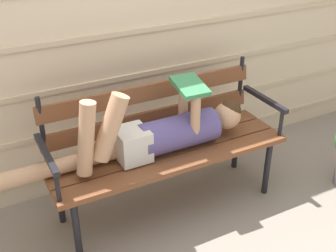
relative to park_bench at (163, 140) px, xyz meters
name	(u,v)px	position (x,y,z in m)	size (l,w,h in m)	color
ground_plane	(172,210)	(0.00, -0.12, -0.52)	(12.00, 12.00, 0.00)	gray
house_siding	(130,31)	(0.00, 0.49, 0.62)	(5.08, 0.08, 2.28)	beige
park_bench	(163,140)	(0.00, 0.00, 0.00)	(1.62, 0.51, 0.92)	brown
reclining_person	(158,133)	(-0.07, -0.07, 0.11)	(1.72, 0.26, 0.52)	#514784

